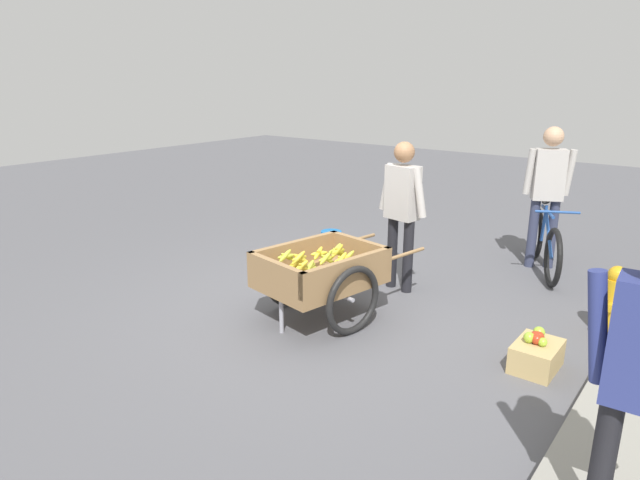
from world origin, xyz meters
TOP-DOWN VIEW (x-y plane):
  - ground_plane at (0.00, 0.00)m, footprint 24.00×24.00m
  - fruit_cart at (0.14, 0.12)m, footprint 1.76×1.07m
  - vendor_person at (-0.98, 0.33)m, footprint 0.26×0.60m
  - bicycle at (-2.53, 1.39)m, footprint 1.50×0.83m
  - cyclist_person at (-2.66, 1.32)m, footprint 0.33×0.51m
  - fire_hydrant at (-1.10, 2.40)m, footprint 0.25×0.25m
  - plastic_bucket at (-1.76, -1.17)m, footprint 0.28×0.28m
  - apple_crate at (-0.15, 2.06)m, footprint 0.44×0.32m

SIDE VIEW (x-z plane):
  - ground_plane at x=0.00m, z-range 0.00..0.00m
  - plastic_bucket at x=-1.76m, z-range 0.00..0.22m
  - apple_crate at x=-0.15m, z-range -0.03..0.28m
  - fire_hydrant at x=-1.10m, z-range 0.00..0.67m
  - bicycle at x=-2.53m, z-range -0.07..0.78m
  - fruit_cart at x=0.14m, z-range 0.09..0.79m
  - vendor_person at x=-0.98m, z-range 0.16..1.75m
  - cyclist_person at x=-2.66m, z-range 0.17..1.86m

